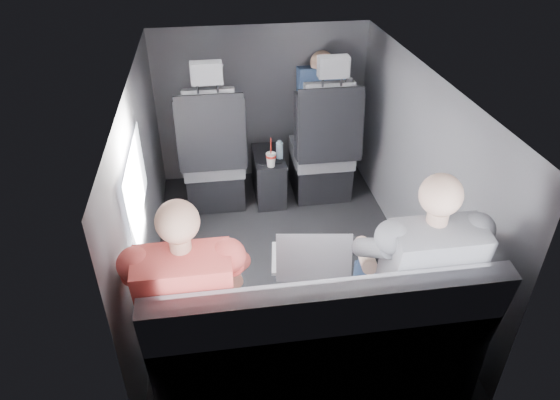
{
  "coord_description": "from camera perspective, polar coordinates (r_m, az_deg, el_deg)",
  "views": [
    {
      "loc": [
        -0.44,
        -2.75,
        2.32
      ],
      "look_at": [
        -0.04,
        -0.05,
        0.56
      ],
      "focal_mm": 32.0,
      "sensor_mm": 36.0,
      "label": 1
    }
  ],
  "objects": [
    {
      "name": "passenger_rear_left",
      "position": [
        2.45,
        -10.24,
        -11.02
      ],
      "size": [
        0.52,
        0.64,
        1.25
      ],
      "color": "#323237",
      "rests_on": "rear_bench"
    },
    {
      "name": "panel_front",
      "position": [
        4.39,
        -2.1,
        10.85
      ],
      "size": [
        1.8,
        0.02,
        1.35
      ],
      "primitive_type": "cube",
      "color": "#56565B",
      "rests_on": "floor"
    },
    {
      "name": "floor",
      "position": [
        3.62,
        0.53,
        -6.95
      ],
      "size": [
        2.6,
        2.6,
        0.0
      ],
      "primitive_type": "plane",
      "color": "black",
      "rests_on": "ground"
    },
    {
      "name": "front_seat_right",
      "position": [
        4.16,
        4.91,
        5.3
      ],
      "size": [
        0.52,
        0.58,
        1.26
      ],
      "color": "black",
      "rests_on": "floor"
    },
    {
      "name": "panel_right",
      "position": [
        3.47,
        15.46,
        3.32
      ],
      "size": [
        0.02,
        2.6,
        1.35
      ],
      "primitive_type": "cube",
      "color": "#56565B",
      "rests_on": "floor"
    },
    {
      "name": "laptop_silver",
      "position": [
        2.64,
        3.37,
        -6.64
      ],
      "size": [
        0.41,
        0.39,
        0.27
      ],
      "color": "silver",
      "rests_on": "rear_bench"
    },
    {
      "name": "soda_cup",
      "position": [
        3.93,
        -1.04,
        4.7
      ],
      "size": [
        0.08,
        0.08,
        0.25
      ],
      "color": "white",
      "rests_on": "center_console"
    },
    {
      "name": "side_window",
      "position": [
        2.86,
        -16.1,
        1.75
      ],
      "size": [
        0.02,
        0.75,
        0.42
      ],
      "primitive_type": "cube",
      "color": "white",
      "rests_on": "panel_left"
    },
    {
      "name": "seatbelt",
      "position": [
        3.84,
        5.75,
        9.42
      ],
      "size": [
        0.35,
        0.11,
        0.59
      ],
      "primitive_type": "cube",
      "rotation": [
        -0.14,
        0.49,
        0.0
      ],
      "color": "black",
      "rests_on": "front_seat_right"
    },
    {
      "name": "panel_back",
      "position": [
        2.23,
        5.97,
        -14.74
      ],
      "size": [
        1.8,
        0.02,
        1.35
      ],
      "primitive_type": "cube",
      "color": "#56565B",
      "rests_on": "floor"
    },
    {
      "name": "ceiling",
      "position": [
        2.95,
        0.67,
        13.68
      ],
      "size": [
        2.6,
        2.6,
        0.0
      ],
      "primitive_type": "plane",
      "rotation": [
        3.14,
        0.0,
        0.0
      ],
      "color": "#B2B2AD",
      "rests_on": "panel_back"
    },
    {
      "name": "water_bottle",
      "position": [
        4.03,
        -0.06,
        5.67
      ],
      "size": [
        0.06,
        0.06,
        0.16
      ],
      "color": "#AECDEB",
      "rests_on": "center_console"
    },
    {
      "name": "panel_left",
      "position": [
        3.23,
        -15.38,
        1.02
      ],
      "size": [
        0.02,
        2.6,
        1.35
      ],
      "primitive_type": "cube",
      "color": "#56565B",
      "rests_on": "floor"
    },
    {
      "name": "center_console",
      "position": [
        4.22,
        -1.31,
        2.74
      ],
      "size": [
        0.24,
        0.48,
        0.41
      ],
      "color": "black",
      "rests_on": "floor"
    },
    {
      "name": "laptop_black",
      "position": [
        2.74,
        14.79,
        -6.23
      ],
      "size": [
        0.42,
        0.42,
        0.26
      ],
      "color": "black",
      "rests_on": "passenger_rear_right"
    },
    {
      "name": "rear_bench",
      "position": [
        2.66,
        4.26,
        -16.36
      ],
      "size": [
        1.6,
        0.57,
        0.92
      ],
      "color": "#5B5A5F",
      "rests_on": "floor"
    },
    {
      "name": "passenger_rear_right",
      "position": [
        2.61,
        15.05,
        -8.17
      ],
      "size": [
        0.54,
        0.65,
        1.28
      ],
      "color": "navy",
      "rests_on": "rear_bench"
    },
    {
      "name": "front_seat_left",
      "position": [
        4.07,
        -7.59,
        4.41
      ],
      "size": [
        0.52,
        0.58,
        1.26
      ],
      "color": "black",
      "rests_on": "floor"
    },
    {
      "name": "passenger_front_right",
      "position": [
        4.25,
        4.61,
        11.02
      ],
      "size": [
        0.38,
        0.38,
        0.74
      ],
      "color": "navy",
      "rests_on": "front_seat_right"
    },
    {
      "name": "laptop_white",
      "position": [
        2.59,
        -10.78,
        -8.44
      ],
      "size": [
        0.35,
        0.34,
        0.24
      ],
      "color": "silver",
      "rests_on": "passenger_rear_left"
    }
  ]
}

